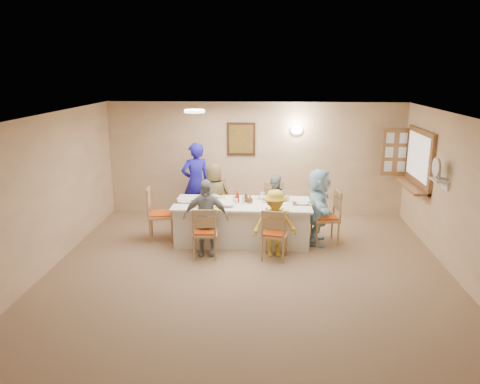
# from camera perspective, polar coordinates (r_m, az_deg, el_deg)

# --- Properties ---
(ground) EXTENTS (7.00, 7.00, 0.00)m
(ground) POSITION_cam_1_polar(r_m,az_deg,el_deg) (7.39, 0.91, -10.71)
(ground) COLOR #957A5D
(room_walls) EXTENTS (7.00, 7.00, 7.00)m
(room_walls) POSITION_cam_1_polar(r_m,az_deg,el_deg) (6.88, 0.96, 0.75)
(room_walls) COLOR tan
(room_walls) RESTS_ON ground
(wall_picture) EXTENTS (0.62, 0.05, 0.72)m
(wall_picture) POSITION_cam_1_polar(r_m,az_deg,el_deg) (10.26, 0.14, 6.47)
(wall_picture) COLOR #381F13
(wall_picture) RESTS_ON room_walls
(wall_sconce) EXTENTS (0.26, 0.09, 0.18)m
(wall_sconce) POSITION_cam_1_polar(r_m,az_deg,el_deg) (10.21, 6.93, 7.45)
(wall_sconce) COLOR white
(wall_sconce) RESTS_ON room_walls
(ceiling_light) EXTENTS (0.36, 0.36, 0.05)m
(ceiling_light) POSITION_cam_1_polar(r_m,az_deg,el_deg) (8.30, -5.56, 9.79)
(ceiling_light) COLOR white
(ceiling_light) RESTS_ON room_walls
(serving_hatch) EXTENTS (0.06, 1.50, 1.15)m
(serving_hatch) POSITION_cam_1_polar(r_m,az_deg,el_deg) (9.68, 21.02, 3.78)
(serving_hatch) COLOR brown
(serving_hatch) RESTS_ON room_walls
(hatch_sill) EXTENTS (0.30, 1.50, 0.05)m
(hatch_sill) POSITION_cam_1_polar(r_m,az_deg,el_deg) (9.75, 20.07, 0.77)
(hatch_sill) COLOR brown
(hatch_sill) RESTS_ON room_walls
(shutter_door) EXTENTS (0.55, 0.04, 1.00)m
(shutter_door) POSITION_cam_1_polar(r_m,az_deg,el_deg) (10.32, 18.42, 4.64)
(shutter_door) COLOR brown
(shutter_door) RESTS_ON room_walls
(fan_shelf) EXTENTS (0.22, 0.36, 0.03)m
(fan_shelf) POSITION_cam_1_polar(r_m,az_deg,el_deg) (8.42, 23.11, 1.35)
(fan_shelf) COLOR white
(fan_shelf) RESTS_ON room_walls
(desk_fan) EXTENTS (0.30, 0.30, 0.28)m
(desk_fan) POSITION_cam_1_polar(r_m,az_deg,el_deg) (8.38, 23.02, 2.35)
(desk_fan) COLOR #A5A5A8
(desk_fan) RESTS_ON fan_shelf
(dining_table) EXTENTS (2.55, 1.08, 0.76)m
(dining_table) POSITION_cam_1_polar(r_m,az_deg,el_deg) (8.85, 0.28, -3.69)
(dining_table) COLOR white
(dining_table) RESTS_ON ground
(chair_back_left) EXTENTS (0.51, 0.51, 0.98)m
(chair_back_left) POSITION_cam_1_polar(r_m,az_deg,el_deg) (9.63, -3.02, -1.50)
(chair_back_left) COLOR tan
(chair_back_left) RESTS_ON ground
(chair_back_right) EXTENTS (0.46, 0.46, 0.94)m
(chair_back_right) POSITION_cam_1_polar(r_m,az_deg,el_deg) (9.57, 4.14, -1.73)
(chair_back_right) COLOR tan
(chair_back_right) RESTS_ON ground
(chair_front_left) EXTENTS (0.47, 0.47, 0.92)m
(chair_front_left) POSITION_cam_1_polar(r_m,az_deg,el_deg) (8.12, -4.28, -4.84)
(chair_front_left) COLOR tan
(chair_front_left) RESTS_ON ground
(chair_front_right) EXTENTS (0.51, 0.51, 0.92)m
(chair_front_right) POSITION_cam_1_polar(r_m,az_deg,el_deg) (8.06, 4.25, -5.03)
(chair_front_right) COLOR tan
(chair_front_right) RESTS_ON ground
(chair_left_end) EXTENTS (0.57, 0.57, 1.03)m
(chair_left_end) POSITION_cam_1_polar(r_m,az_deg,el_deg) (9.02, -9.61, -2.63)
(chair_left_end) COLOR tan
(chair_left_end) RESTS_ON ground
(chair_right_end) EXTENTS (0.56, 0.56, 1.02)m
(chair_right_end) POSITION_cam_1_polar(r_m,az_deg,el_deg) (8.86, 10.35, -3.02)
(chair_right_end) COLOR tan
(chair_right_end) RESTS_ON ground
(diner_back_left) EXTENTS (0.78, 0.60, 1.37)m
(diner_back_left) POSITION_cam_1_polar(r_m,az_deg,el_deg) (9.46, -3.12, -0.55)
(diner_back_left) COLOR brown
(diner_back_left) RESTS_ON ground
(diner_back_right) EXTENTS (0.59, 0.48, 1.15)m
(diner_back_right) POSITION_cam_1_polar(r_m,az_deg,el_deg) (9.43, 4.16, -1.32)
(diner_back_right) COLOR #919399
(diner_back_right) RESTS_ON ground
(diner_front_left) EXTENTS (0.80, 0.35, 1.36)m
(diner_front_left) POSITION_cam_1_polar(r_m,az_deg,el_deg) (8.17, -4.19, -3.11)
(diner_front_left) COLOR #989898
(diner_front_left) RESTS_ON ground
(diner_front_right) EXTENTS (0.93, 0.72, 1.19)m
(diner_front_right) POSITION_cam_1_polar(r_m,az_deg,el_deg) (8.12, 4.26, -3.82)
(diner_front_right) COLOR gold
(diner_front_right) RESTS_ON ground
(diner_right_end) EXTENTS (1.38, 0.60, 1.43)m
(diner_right_end) POSITION_cam_1_polar(r_m,az_deg,el_deg) (8.79, 9.57, -1.74)
(diner_right_end) COLOR #B8EAFF
(diner_right_end) RESTS_ON ground
(caregiver) EXTENTS (0.95, 0.90, 1.71)m
(caregiver) POSITION_cam_1_polar(r_m,az_deg,el_deg) (9.93, -5.41, 1.14)
(caregiver) COLOR #1D19AF
(caregiver) RESTS_ON ground
(placemat_fl) EXTENTS (0.36, 0.27, 0.01)m
(placemat_fl) POSITION_cam_1_polar(r_m,az_deg,el_deg) (8.39, -3.97, -2.03)
(placemat_fl) COLOR #472B19
(placemat_fl) RESTS_ON dining_table
(plate_fl) EXTENTS (0.23, 0.23, 0.01)m
(plate_fl) POSITION_cam_1_polar(r_m,az_deg,el_deg) (8.38, -3.97, -1.96)
(plate_fl) COLOR white
(plate_fl) RESTS_ON dining_table
(napkin_fl) EXTENTS (0.14, 0.14, 0.01)m
(napkin_fl) POSITION_cam_1_polar(r_m,az_deg,el_deg) (8.32, -2.79, -2.10)
(napkin_fl) COLOR #D7E830
(napkin_fl) RESTS_ON dining_table
(placemat_fr) EXTENTS (0.33, 0.24, 0.01)m
(placemat_fr) POSITION_cam_1_polar(r_m,az_deg,el_deg) (8.32, 4.26, -2.17)
(placemat_fr) COLOR #472B19
(placemat_fr) RESTS_ON dining_table
(plate_fr) EXTENTS (0.26, 0.26, 0.02)m
(plate_fr) POSITION_cam_1_polar(r_m,az_deg,el_deg) (8.32, 4.26, -2.10)
(plate_fr) COLOR white
(plate_fr) RESTS_ON dining_table
(napkin_fr) EXTENTS (0.13, 0.13, 0.01)m
(napkin_fr) POSITION_cam_1_polar(r_m,az_deg,el_deg) (8.28, 5.51, -2.24)
(napkin_fr) COLOR #D7E830
(napkin_fr) RESTS_ON dining_table
(placemat_bl) EXTENTS (0.36, 0.27, 0.01)m
(placemat_bl) POSITION_cam_1_polar(r_m,az_deg,el_deg) (9.19, -3.31, -0.52)
(placemat_bl) COLOR #472B19
(placemat_bl) RESTS_ON dining_table
(plate_bl) EXTENTS (0.23, 0.23, 0.01)m
(plate_bl) POSITION_cam_1_polar(r_m,az_deg,el_deg) (9.18, -3.31, -0.46)
(plate_bl) COLOR white
(plate_bl) RESTS_ON dining_table
(napkin_bl) EXTENTS (0.15, 0.15, 0.01)m
(napkin_bl) POSITION_cam_1_polar(r_m,az_deg,el_deg) (9.12, -2.22, -0.57)
(napkin_bl) COLOR #D7E830
(napkin_bl) RESTS_ON dining_table
(placemat_br) EXTENTS (0.35, 0.26, 0.01)m
(placemat_br) POSITION_cam_1_polar(r_m,az_deg,el_deg) (9.13, 4.20, -0.63)
(placemat_br) COLOR #472B19
(placemat_br) RESTS_ON dining_table
(plate_br) EXTENTS (0.24, 0.24, 0.02)m
(plate_br) POSITION_cam_1_polar(r_m,az_deg,el_deg) (9.12, 4.20, -0.57)
(plate_br) COLOR white
(plate_br) RESTS_ON dining_table
(napkin_br) EXTENTS (0.14, 0.14, 0.01)m
(napkin_br) POSITION_cam_1_polar(r_m,az_deg,el_deg) (9.08, 5.33, -0.69)
(napkin_br) COLOR #D7E830
(napkin_br) RESTS_ON dining_table
(placemat_le) EXTENTS (0.36, 0.27, 0.01)m
(placemat_le) POSITION_cam_1_polar(r_m,az_deg,el_deg) (8.86, -6.84, -1.18)
(placemat_le) COLOR #472B19
(placemat_le) RESTS_ON dining_table
(plate_le) EXTENTS (0.25, 0.25, 0.02)m
(plate_le) POSITION_cam_1_polar(r_m,az_deg,el_deg) (8.86, -6.84, -1.11)
(plate_le) COLOR white
(plate_le) RESTS_ON dining_table
(napkin_le) EXTENTS (0.15, 0.15, 0.01)m
(napkin_le) POSITION_cam_1_polar(r_m,az_deg,el_deg) (8.78, -5.74, -1.24)
(napkin_le) COLOR #D7E830
(napkin_le) RESTS_ON dining_table
(placemat_re) EXTENTS (0.37, 0.27, 0.01)m
(placemat_re) POSITION_cam_1_polar(r_m,az_deg,el_deg) (8.75, 7.63, -1.41)
(placemat_re) COLOR #472B19
(placemat_re) RESTS_ON dining_table
(plate_re) EXTENTS (0.23, 0.23, 0.01)m
(plate_re) POSITION_cam_1_polar(r_m,az_deg,el_deg) (8.74, 7.64, -1.35)
(plate_re) COLOR white
(plate_re) RESTS_ON dining_table
(napkin_re) EXTENTS (0.13, 0.13, 0.01)m
(napkin_re) POSITION_cam_1_polar(r_m,az_deg,el_deg) (8.71, 8.84, -1.48)
(napkin_re) COLOR #D7E830
(napkin_re) RESTS_ON dining_table
(teacup_a) EXTENTS (0.16, 0.16, 0.09)m
(teacup_a) POSITION_cam_1_polar(r_m,az_deg,el_deg) (8.48, -5.39, -1.57)
(teacup_a) COLOR white
(teacup_a) RESTS_ON dining_table
(teacup_b) EXTENTS (0.09, 0.09, 0.08)m
(teacup_b) POSITION_cam_1_polar(r_m,az_deg,el_deg) (9.18, 2.78, -0.28)
(teacup_b) COLOR white
(teacup_b) RESTS_ON dining_table
(bowl_a) EXTENTS (0.27, 0.27, 0.06)m
(bowl_a) POSITION_cam_1_polar(r_m,az_deg,el_deg) (8.51, -1.45, -1.56)
(bowl_a) COLOR white
(bowl_a) RESTS_ON dining_table
(bowl_b) EXTENTS (0.30, 0.30, 0.06)m
(bowl_b) POSITION_cam_1_polar(r_m,az_deg,el_deg) (8.99, 2.79, -0.68)
(bowl_b) COLOR white
(bowl_b) RESTS_ON dining_table
(condiment_ketchup) EXTENTS (0.12, 0.12, 0.22)m
(condiment_ketchup) POSITION_cam_1_polar(r_m,az_deg,el_deg) (8.74, -0.33, -0.57)
(condiment_ketchup) COLOR #A9290E
(condiment_ketchup) RESTS_ON dining_table
(condiment_brown) EXTENTS (0.10, 0.10, 0.18)m
(condiment_brown) POSITION_cam_1_polar(r_m,az_deg,el_deg) (8.78, 0.70, -0.64)
(condiment_brown) COLOR #573A17
(condiment_brown) RESTS_ON dining_table
(condiment_malt) EXTENTS (0.13, 0.13, 0.15)m
(condiment_malt) POSITION_cam_1_polar(r_m,az_deg,el_deg) (8.70, 1.21, -0.86)
(condiment_malt) COLOR #573A17
(condiment_malt) RESTS_ON dining_table
(drinking_glass) EXTENTS (0.07, 0.07, 0.11)m
(drinking_glass) POSITION_cam_1_polar(r_m,az_deg,el_deg) (8.78, -0.67, -0.87)
(drinking_glass) COLOR silver
(drinking_glass) RESTS_ON dining_table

